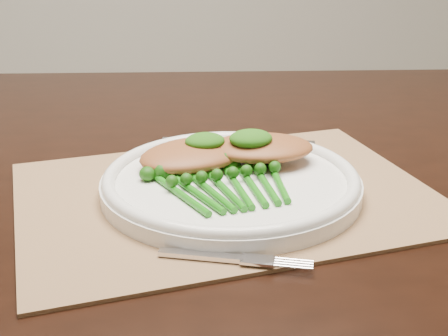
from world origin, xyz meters
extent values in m
cube|color=black|center=(0.06, 0.14, 0.73)|extent=(1.73, 1.16, 0.04)
cube|color=#8D6947|center=(0.05, -0.04, 0.75)|extent=(0.51, 0.39, 0.00)
cylinder|color=white|center=(0.05, -0.03, 0.76)|extent=(0.30, 0.30, 0.02)
torus|color=white|center=(0.05, -0.03, 0.77)|extent=(0.30, 0.30, 0.02)
cube|color=silver|center=(0.04, 0.14, 0.76)|extent=(0.09, 0.04, 0.01)
cube|color=silver|center=(0.14, 0.11, 0.76)|extent=(0.13, 0.05, 0.00)
cube|color=silver|center=(-0.01, -0.18, 0.76)|extent=(0.08, 0.04, 0.00)
ellipsoid|color=#94542B|center=(0.02, 0.02, 0.79)|extent=(0.16, 0.14, 0.03)
ellipsoid|color=#94542B|center=(0.10, 0.01, 0.79)|extent=(0.14, 0.11, 0.03)
ellipsoid|color=#15480A|center=(0.03, 0.02, 0.80)|extent=(0.05, 0.04, 0.02)
ellipsoid|color=#15480A|center=(0.09, 0.00, 0.81)|extent=(0.05, 0.04, 0.02)
camera|label=1|loc=(-0.09, -0.68, 1.05)|focal=50.00mm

